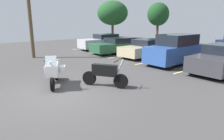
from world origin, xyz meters
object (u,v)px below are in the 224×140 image
at_px(motorcycle_second, 105,74).
at_px(car_blue, 175,50).
at_px(car_silver, 103,42).
at_px(motorcycle_touring, 54,71).
at_px(car_green, 118,45).
at_px(car_champagne, 146,48).
at_px(utility_pole, 29,8).
at_px(car_charcoal, 223,59).

distance_m(motorcycle_second, car_blue, 6.57).
bearing_deg(motorcycle_second, car_silver, 145.13).
distance_m(motorcycle_touring, car_green, 9.89).
height_order(motorcycle_touring, car_silver, car_silver).
xyz_separation_m(car_green, car_blue, (5.94, -0.06, 0.29)).
distance_m(car_green, car_champagne, 2.94).
bearing_deg(car_champagne, car_silver, -178.43).
relative_size(car_silver, car_blue, 1.11).
distance_m(car_silver, car_green, 2.78).
bearing_deg(utility_pole, motorcycle_second, 1.63).
relative_size(car_silver, car_charcoal, 1.07).
height_order(motorcycle_second, car_champagne, car_champagne).
xyz_separation_m(motorcycle_second, car_green, (-7.01, 6.54, 0.08)).
bearing_deg(motorcycle_second, motorcycle_touring, -131.87).
bearing_deg(motorcycle_touring, car_champagne, 106.65).
bearing_deg(car_champagne, car_blue, -9.25).
bearing_deg(motorcycle_second, car_green, 136.99).
distance_m(car_silver, car_champagne, 5.68).
distance_m(motorcycle_touring, motorcycle_second, 2.26).
distance_m(car_blue, utility_pole, 10.92).
height_order(car_silver, car_green, car_silver).
xyz_separation_m(car_charcoal, utility_pole, (-11.18, -6.85, 2.95)).
distance_m(car_green, utility_pole, 7.76).
height_order(car_blue, car_charcoal, car_blue).
relative_size(car_champagne, utility_pole, 0.66).
xyz_separation_m(motorcycle_second, car_champagne, (-4.09, 6.97, 0.10)).
xyz_separation_m(car_champagne, car_charcoal, (6.07, -0.38, 0.07)).
xyz_separation_m(motorcycle_touring, car_charcoal, (3.48, 8.27, 0.07)).
relative_size(motorcycle_touring, car_green, 0.40).
height_order(car_green, utility_pole, utility_pole).
distance_m(car_silver, car_blue, 8.71).
relative_size(motorcycle_second, car_blue, 0.42).
distance_m(motorcycle_second, car_charcoal, 6.88).
bearing_deg(utility_pole, motorcycle_touring, -10.46).
relative_size(car_champagne, car_blue, 1.09).
bearing_deg(car_green, car_blue, -0.61).
distance_m(motorcycle_second, car_champagne, 8.08).
height_order(motorcycle_second, car_silver, car_silver).
bearing_deg(car_blue, car_charcoal, 2.11).
height_order(motorcycle_touring, utility_pole, utility_pole).
bearing_deg(car_silver, car_champagne, 1.57).
height_order(motorcycle_second, car_green, car_green).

